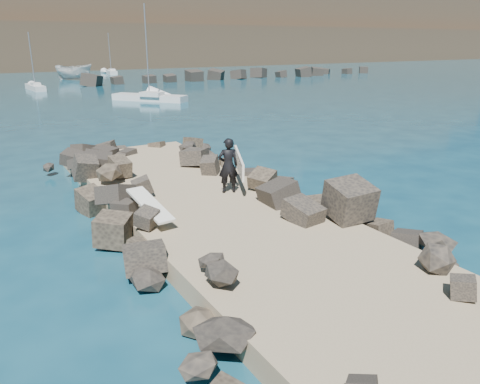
{
  "coord_description": "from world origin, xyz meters",
  "views": [
    {
      "loc": [
        -6.85,
        -12.58,
        5.84
      ],
      "look_at": [
        0.0,
        -1.0,
        1.5
      ],
      "focal_mm": 35.0,
      "sensor_mm": 36.0,
      "label": 1
    }
  ],
  "objects_px": {
    "surfboard_resting": "(150,208)",
    "boat_imported": "(74,72)",
    "sailboat_b": "(35,87)",
    "surfer_with_board": "(230,165)"
  },
  "relations": [
    {
      "from": "sailboat_b",
      "to": "surfboard_resting",
      "type": "bearing_deg",
      "value": -94.34
    },
    {
      "from": "surfer_with_board",
      "to": "boat_imported",
      "type": "bearing_deg",
      "value": 82.74
    },
    {
      "from": "surfer_with_board",
      "to": "sailboat_b",
      "type": "xyz_separation_m",
      "value": [
        0.4,
        50.48,
        -1.26
      ]
    },
    {
      "from": "boat_imported",
      "to": "surfer_with_board",
      "type": "distance_m",
      "value": 66.05
    },
    {
      "from": "surfboard_resting",
      "to": "boat_imported",
      "type": "xyz_separation_m",
      "value": [
        11.89,
        66.87,
        0.2
      ]
    },
    {
      "from": "surfboard_resting",
      "to": "surfer_with_board",
      "type": "xyz_separation_m",
      "value": [
        3.53,
        1.35,
        0.57
      ]
    },
    {
      "from": "boat_imported",
      "to": "sailboat_b",
      "type": "bearing_deg",
      "value": -164.1
    },
    {
      "from": "surfboard_resting",
      "to": "sailboat_b",
      "type": "xyz_separation_m",
      "value": [
        3.94,
        51.83,
        -0.69
      ]
    },
    {
      "from": "surfboard_resting",
      "to": "boat_imported",
      "type": "bearing_deg",
      "value": 74.0
    },
    {
      "from": "sailboat_b",
      "to": "surfer_with_board",
      "type": "bearing_deg",
      "value": -90.46
    }
  ]
}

